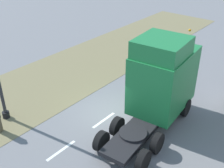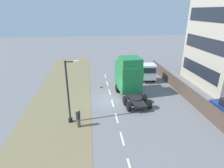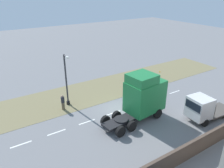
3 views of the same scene
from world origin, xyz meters
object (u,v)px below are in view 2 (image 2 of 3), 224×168
at_px(flatbed_truck, 147,72).
at_px(traffic_cone_lead, 100,86).
at_px(pedestrian, 78,118).
at_px(lamp_post, 69,97).
at_px(lorry_cab, 129,76).

xyz_separation_m(flatbed_truck, traffic_cone_lead, (-7.14, -1.87, -1.15)).
bearing_deg(pedestrian, traffic_cone_lead, 74.29).
relative_size(flatbed_truck, lamp_post, 0.95).
height_order(lorry_cab, lamp_post, lamp_post).
bearing_deg(lamp_post, pedestrian, -50.39).
relative_size(lorry_cab, traffic_cone_lead, 12.39).
xyz_separation_m(lorry_cab, traffic_cone_lead, (-3.35, 2.73, -2.16)).
distance_m(lorry_cab, pedestrian, 8.85).
height_order(lorry_cab, pedestrian, lorry_cab).
bearing_deg(lorry_cab, pedestrian, -138.16).
xyz_separation_m(flatbed_truck, lamp_post, (-10.46, -10.08, 1.25)).
bearing_deg(flatbed_truck, traffic_cone_lead, 19.71).
height_order(pedestrian, traffic_cone_lead, pedestrian).
distance_m(pedestrian, traffic_cone_lead, 9.49).
bearing_deg(flatbed_truck, lorry_cab, 55.54).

